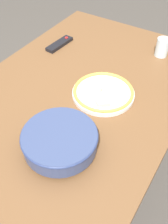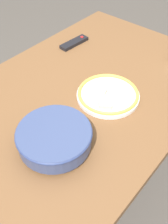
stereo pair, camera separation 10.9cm
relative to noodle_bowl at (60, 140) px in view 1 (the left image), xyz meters
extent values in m
plane|color=#4C4742|center=(0.31, 0.13, -0.82)|extent=(8.00, 8.00, 0.00)
cube|color=brown|center=(0.31, 0.13, -0.07)|extent=(1.47, 0.96, 0.04)
cylinder|color=brown|center=(0.98, 0.54, -0.46)|extent=(0.06, 0.06, 0.73)
cylinder|color=#384775|center=(0.00, 0.00, -0.04)|extent=(0.13, 0.13, 0.02)
cylinder|color=#384775|center=(0.00, 0.00, 0.00)|extent=(0.28, 0.28, 0.07)
cylinder|color=#9E4C1E|center=(0.00, 0.00, -0.01)|extent=(0.25, 0.25, 0.06)
torus|color=navy|center=(0.00, 0.00, 0.03)|extent=(0.29, 0.29, 0.01)
cylinder|color=white|center=(0.36, 0.01, -0.04)|extent=(0.29, 0.29, 0.02)
torus|color=gold|center=(0.36, 0.01, -0.03)|extent=(0.28, 0.28, 0.01)
cube|color=silver|center=(0.34, 0.04, -0.02)|extent=(0.04, 0.05, 0.02)
cube|color=silver|center=(0.29, -0.03, -0.02)|extent=(0.07, 0.07, 0.03)
cube|color=silver|center=(0.28, -0.01, -0.02)|extent=(0.07, 0.07, 0.02)
cube|color=black|center=(0.61, 0.44, -0.04)|extent=(0.19, 0.07, 0.02)
cylinder|color=red|center=(0.67, 0.44, -0.03)|extent=(0.02, 0.02, 0.00)
cylinder|color=silver|center=(0.82, -0.09, 0.00)|extent=(0.07, 0.07, 0.10)
camera|label=1|loc=(-0.47, -0.40, 0.76)|focal=42.00mm
camera|label=2|loc=(-0.40, -0.49, 0.76)|focal=42.00mm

